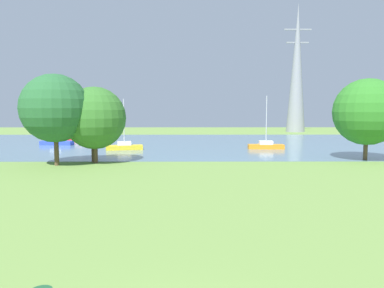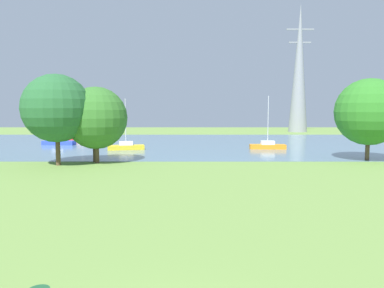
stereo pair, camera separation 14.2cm
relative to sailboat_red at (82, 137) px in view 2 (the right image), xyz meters
The scene contains 11 objects.
ground_plane 39.83m from the sailboat_red, 61.69° to the right, with size 160.00×160.00×0.00m, color olive.
water_surface 20.17m from the sailboat_red, 20.50° to the right, with size 140.00×40.00×0.02m, color slate.
sailboat_red is the anchor object (origin of this frame).
sailboat_yellow 19.13m from the sailboat_red, 56.45° to the right, with size 5.01×2.47×6.77m.
sailboat_orange 33.24m from the sailboat_red, 26.78° to the right, with size 4.86×1.71×7.17m.
sailboat_blue 9.34m from the sailboat_red, 94.89° to the right, with size 4.91×1.91×6.94m.
tree_west_near 30.61m from the sailboat_red, 77.63° to the right, with size 6.52×6.52×8.75m.
tree_east_far 28.99m from the sailboat_red, 70.87° to the right, with size 5.04×5.04×6.95m.
tree_west_far 29.80m from the sailboat_red, 70.64° to the right, with size 6.23×6.23×7.64m.
tree_east_near 46.26m from the sailboat_red, 34.50° to the right, with size 7.00×7.00×8.62m.
electricity_pylon 52.22m from the sailboat_red, 27.19° to the left, with size 6.40×4.40×29.94m.
Camera 2 is at (0.49, -7.48, 5.40)m, focal length 34.31 mm.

